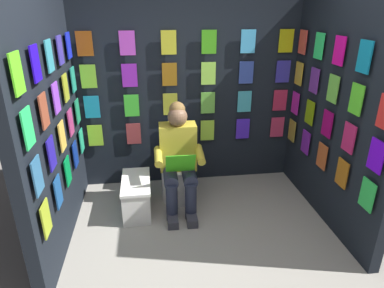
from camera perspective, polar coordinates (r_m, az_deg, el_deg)
display_wall_back at (r=4.11m, az=-0.63°, el=8.31°), size 2.71×0.14×2.23m
display_wall_left at (r=3.62m, az=23.31°, el=4.47°), size 0.14×1.90×2.23m
display_wall_right at (r=3.24m, az=-22.79°, el=2.56°), size 0.14×1.90×2.23m
toilet at (r=3.95m, az=-2.47°, el=-4.61°), size 0.41×0.56×0.77m
person_reading at (r=3.62m, az=-2.25°, el=-2.39°), size 0.53×0.68×1.19m
comic_longbox_near at (r=3.77m, az=-9.36°, el=-8.65°), size 0.31×0.62×0.38m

